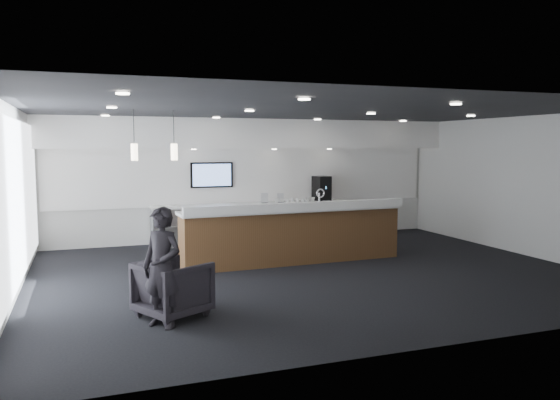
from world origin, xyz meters
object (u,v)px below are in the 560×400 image
object	(u,v)px
service_counter	(293,234)
coffee_machine	(322,188)
armchair	(173,288)
lounge_guest	(162,267)

from	to	relation	value
service_counter	coffee_machine	bearing A→B (deg)	54.09
coffee_machine	armchair	xyz separation A→B (m)	(-4.68, -5.41, -0.87)
service_counter	lounge_guest	world-z (taller)	lounge_guest
coffee_machine	lounge_guest	xyz separation A→B (m)	(-4.88, -5.81, -0.48)
service_counter	lounge_guest	xyz separation A→B (m)	(-3.04, -3.10, 0.21)
service_counter	armchair	world-z (taller)	service_counter
service_counter	coffee_machine	size ratio (longest dim) A/B	7.37
coffee_machine	lounge_guest	world-z (taller)	coffee_machine
coffee_machine	lounge_guest	distance (m)	7.60
armchair	lounge_guest	bearing A→B (deg)	125.86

